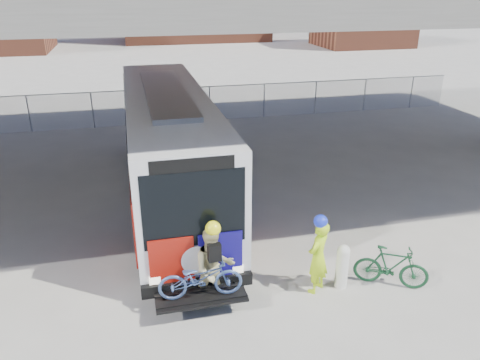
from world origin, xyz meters
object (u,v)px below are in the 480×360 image
object	(u,v)px
bollard	(342,265)
cyclist_tan	(214,267)
bike_parked	(391,267)
cyclist_hivis	(318,255)
bus	(168,137)

from	to	relation	value
bollard	cyclist_tan	bearing A→B (deg)	-179.95
bike_parked	cyclist_tan	bearing A→B (deg)	116.00
cyclist_hivis	bollard	bearing A→B (deg)	140.53
bollard	bike_parked	xyz separation A→B (m)	(1.17, -0.24, -0.08)
cyclist_tan	bus	bearing A→B (deg)	87.06
cyclist_tan	bike_parked	size ratio (longest dim) A/B	1.23
cyclist_hivis	bike_parked	size ratio (longest dim) A/B	1.15
cyclist_hivis	bike_parked	distance (m)	1.88
bollard	bike_parked	world-z (taller)	bollard
bollard	bus	bearing A→B (deg)	118.68
cyclist_tan	cyclist_hivis	bearing A→B (deg)	-6.02
bollard	cyclist_hivis	xyz separation A→B (m)	(-0.65, 0.00, 0.36)
cyclist_hivis	cyclist_tan	size ratio (longest dim) A/B	0.93
bus	bike_parked	bearing A→B (deg)	-54.80
bus	bollard	distance (m)	7.35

